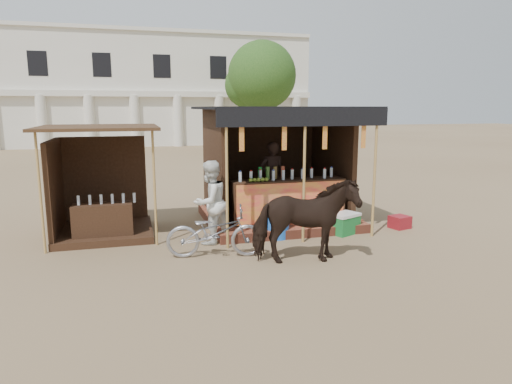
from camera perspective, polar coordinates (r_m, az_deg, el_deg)
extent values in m
plane|color=#846B4C|center=(7.90, 3.12, -9.93)|extent=(120.00, 120.00, 0.00)
cube|color=brown|center=(11.36, 2.33, -2.98)|extent=(3.40, 2.80, 0.22)
cube|color=brown|center=(9.94, 5.05, -5.04)|extent=(3.40, 0.35, 0.20)
cube|color=#382214|center=(10.35, 3.95, -1.01)|extent=(2.60, 0.55, 0.95)
cube|color=#F51C3F|center=(10.09, 4.48, -1.32)|extent=(2.50, 0.02, 0.88)
cube|color=#382214|center=(12.31, 0.61, 4.51)|extent=(3.00, 0.12, 2.50)
cube|color=#382214|center=(10.76, -5.26, 3.59)|extent=(0.12, 2.50, 2.50)
cube|color=#382214|center=(11.66, 9.44, 4.03)|extent=(0.12, 2.50, 2.50)
cube|color=black|center=(10.85, 2.76, 10.46)|extent=(3.60, 3.60, 0.06)
cube|color=black|center=(9.18, 6.24, 9.27)|extent=(3.60, 0.06, 0.36)
cylinder|color=tan|center=(8.86, -3.66, 1.50)|extent=(0.06, 0.06, 2.75)
cylinder|color=tan|center=(9.31, 6.03, 1.91)|extent=(0.06, 0.06, 2.75)
cylinder|color=tan|center=(10.00, 14.61, 2.22)|extent=(0.06, 0.06, 2.75)
cube|color=red|center=(8.83, -1.80, 6.88)|extent=(0.10, 0.02, 0.55)
cube|color=red|center=(9.07, 3.56, 6.96)|extent=(0.10, 0.02, 0.55)
cube|color=red|center=(9.39, 8.61, 6.99)|extent=(0.10, 0.02, 0.55)
cube|color=red|center=(9.77, 13.30, 6.96)|extent=(0.10, 0.02, 0.55)
imported|color=black|center=(11.25, 2.01, 1.92)|extent=(0.65, 0.44, 1.72)
cube|color=#382214|center=(10.58, -18.33, -4.72)|extent=(2.00, 2.00, 0.15)
cube|color=#382214|center=(11.32, -18.38, 1.29)|extent=(1.90, 0.10, 2.10)
cube|color=#382214|center=(10.48, -23.82, 0.23)|extent=(0.10, 1.90, 2.10)
cube|color=#472D19|center=(10.15, -19.10, 7.64)|extent=(2.40, 2.40, 0.06)
cylinder|color=tan|center=(9.46, -25.37, -0.15)|extent=(0.05, 0.05, 2.35)
cylinder|color=tan|center=(9.31, -12.56, 0.47)|extent=(0.05, 0.05, 2.35)
cube|color=#382214|center=(10.02, -18.57, -3.66)|extent=(1.20, 0.50, 0.80)
imported|color=black|center=(8.15, 6.12, -3.64)|extent=(1.92, 1.04, 1.55)
imported|color=#919399|center=(8.55, -5.12, -5.02)|extent=(1.90, 0.95, 0.95)
imported|color=white|center=(9.34, -5.76, -1.30)|extent=(1.05, 1.02, 1.71)
cylinder|color=blue|center=(9.79, 2.69, -3.84)|extent=(0.60, 0.60, 0.66)
cube|color=maroon|center=(11.11, 17.52, -3.59)|extent=(0.50, 0.47, 0.29)
cube|color=#197330|center=(10.32, 10.99, -4.04)|extent=(0.74, 0.64, 0.40)
cube|color=white|center=(10.27, 11.03, -2.80)|extent=(0.76, 0.67, 0.06)
cube|color=silver|center=(37.04, -15.12, 12.09)|extent=(26.00, 7.00, 8.00)
cube|color=silver|center=(33.43, -15.04, 11.78)|extent=(26.00, 0.50, 0.40)
cube|color=silver|center=(33.94, -15.41, 19.13)|extent=(26.00, 0.30, 0.25)
cylinder|color=silver|center=(33.90, -25.17, 7.92)|extent=(0.70, 0.70, 3.60)
cylinder|color=silver|center=(33.54, -20.07, 8.25)|extent=(0.70, 0.70, 3.60)
cylinder|color=silver|center=(33.43, -14.89, 8.53)|extent=(0.70, 0.70, 3.60)
cylinder|color=silver|center=(33.60, -9.71, 8.74)|extent=(0.70, 0.70, 3.60)
cylinder|color=silver|center=(34.03, -4.62, 8.87)|extent=(0.70, 0.70, 3.60)
cylinder|color=silver|center=(34.72, 0.31, 8.94)|extent=(0.70, 0.70, 3.60)
cylinder|color=silver|center=(35.65, 5.01, 8.94)|extent=(0.70, 0.70, 3.60)
cylinder|color=#382314|center=(30.21, 0.74, 9.08)|extent=(0.50, 0.50, 4.00)
sphere|color=#3D6020|center=(30.27, 0.75, 14.39)|extent=(4.40, 4.40, 4.40)
sphere|color=#3D6020|center=(30.60, -1.05, 13.22)|extent=(2.99, 2.99, 2.99)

